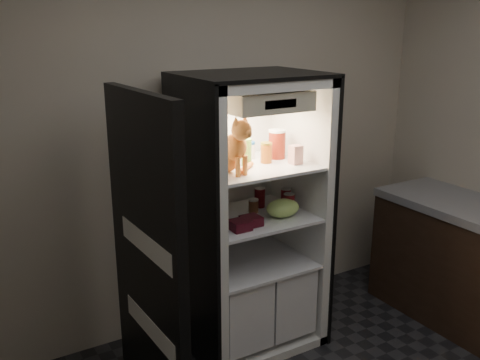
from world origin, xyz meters
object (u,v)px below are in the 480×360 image
object	(u,v)px
refrigerator	(247,233)
pepper_jar	(277,144)
soda_can_c	(289,203)
salsa_jar	(266,153)
berry_box_left	(240,225)
condiment_jar	(253,206)
tabby_cat	(230,151)
mayo_tub	(249,150)
parmesan_shaker	(246,152)
cream_carton	(296,155)
berry_box_right	(251,221)
soda_can_a	(260,197)
grape_bag	(283,208)
soda_can_b	(286,198)

from	to	relation	value
refrigerator	pepper_jar	world-z (taller)	refrigerator
soda_can_c	salsa_jar	bearing A→B (deg)	147.36
salsa_jar	berry_box_left	world-z (taller)	salsa_jar
salsa_jar	condiment_jar	distance (m)	0.38
tabby_cat	condiment_jar	xyz separation A→B (m)	(0.26, 0.14, -0.44)
mayo_tub	pepper_jar	distance (m)	0.19
parmesan_shaker	salsa_jar	bearing A→B (deg)	-1.20
tabby_cat	pepper_jar	xyz separation A→B (m)	(0.45, 0.15, -0.04)
pepper_jar	cream_carton	size ratio (longest dim) A/B	1.59
refrigerator	berry_box_right	xyz separation A→B (m)	(-0.10, -0.21, 0.18)
mayo_tub	soda_can_a	world-z (taller)	mayo_tub
mayo_tub	berry_box_left	bearing A→B (deg)	-129.04
pepper_jar	condiment_jar	size ratio (longest dim) A/B	2.10
cream_carton	soda_can_c	world-z (taller)	cream_carton
soda_can_c	cream_carton	bearing A→B (deg)	-68.38
pepper_jar	salsa_jar	bearing A→B (deg)	-153.17
mayo_tub	salsa_jar	world-z (taller)	salsa_jar
mayo_tub	berry_box_right	xyz separation A→B (m)	(-0.17, -0.30, -0.38)
tabby_cat	grape_bag	distance (m)	0.58
refrigerator	pepper_jar	xyz separation A→B (m)	(0.23, 0.00, 0.60)
pepper_jar	soda_can_a	xyz separation A→B (m)	(-0.10, 0.06, -0.38)
salsa_jar	soda_can_b	distance (m)	0.40
tabby_cat	berry_box_right	distance (m)	0.48
grape_bag	pepper_jar	bearing A→B (deg)	68.91
berry_box_right	parmesan_shaker	bearing A→B (deg)	70.41
parmesan_shaker	pepper_jar	size ratio (longest dim) A/B	0.89
mayo_tub	condiment_jar	bearing A→B (deg)	-103.39
parmesan_shaker	salsa_jar	world-z (taller)	parmesan_shaker
salsa_jar	grape_bag	size ratio (longest dim) A/B	0.57
salsa_jar	soda_can_a	world-z (taller)	salsa_jar
condiment_jar	grape_bag	world-z (taller)	grape_bag
pepper_jar	soda_can_c	bearing A→B (deg)	-89.08
soda_can_a	berry_box_left	bearing A→B (deg)	-138.62
cream_carton	grape_bag	xyz separation A→B (m)	(-0.09, 0.01, -0.35)
refrigerator	condiment_jar	world-z (taller)	refrigerator
cream_carton	grape_bag	distance (m)	0.36
tabby_cat	soda_can_a	size ratio (longest dim) A/B	2.69
tabby_cat	soda_can_b	bearing A→B (deg)	-0.33
soda_can_b	parmesan_shaker	bearing A→B (deg)	-175.35
grape_bag	parmesan_shaker	bearing A→B (deg)	150.76
tabby_cat	grape_bag	size ratio (longest dim) A/B	1.57
soda_can_b	berry_box_right	bearing A→B (deg)	-155.97
pepper_jar	berry_box_right	size ratio (longest dim) A/B	1.66
soda_can_b	berry_box_left	world-z (taller)	soda_can_b
berry_box_right	salsa_jar	bearing A→B (deg)	35.39
parmesan_shaker	berry_box_right	size ratio (longest dim) A/B	1.49
soda_can_a	berry_box_right	world-z (taller)	soda_can_a
refrigerator	cream_carton	distance (m)	0.64
soda_can_c	refrigerator	bearing A→B (deg)	147.39
soda_can_b	soda_can_c	world-z (taller)	soda_can_c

